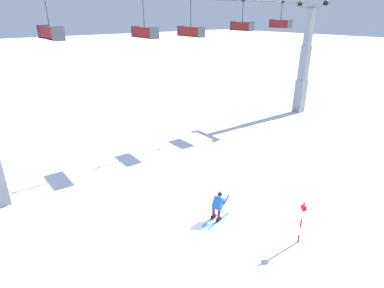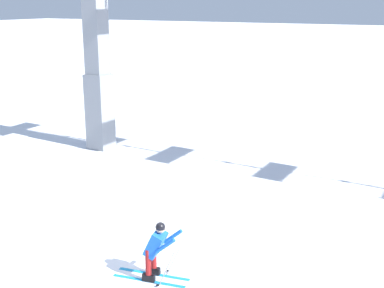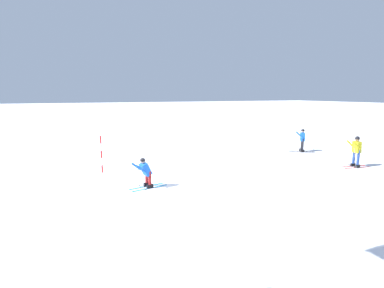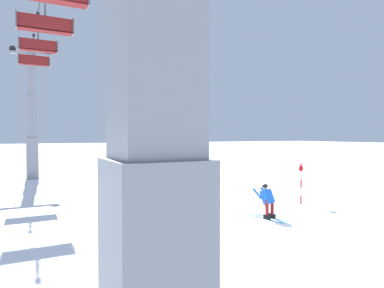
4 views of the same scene
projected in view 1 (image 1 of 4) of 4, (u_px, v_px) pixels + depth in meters
name	position (u px, v px, depth m)	size (l,w,h in m)	color
ground_plane	(194.00, 217.00, 14.73)	(260.00, 260.00, 0.00)	white
skier_carving_main	(218.00, 205.00, 14.33)	(1.73, 0.83, 1.47)	#198CCC
lift_tower_far	(304.00, 69.00, 28.82)	(0.83, 2.88, 9.81)	gray
chairlift_seat_nearest	(49.00, 33.00, 14.77)	(0.61, 2.43, 2.03)	black
chairlift_seat_second	(144.00, 32.00, 17.77)	(0.61, 2.16, 2.19)	black
chairlift_seat_middle	(190.00, 31.00, 19.72)	(0.61, 2.16, 2.25)	black
chairlift_seat_fourth	(241.00, 26.00, 22.33)	(0.61, 1.89, 2.04)	black
chairlift_seat_farthest	(280.00, 24.00, 24.84)	(0.61, 1.86, 1.97)	black
trail_marker_pole	(301.00, 221.00, 12.70)	(0.07, 0.28, 1.95)	red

